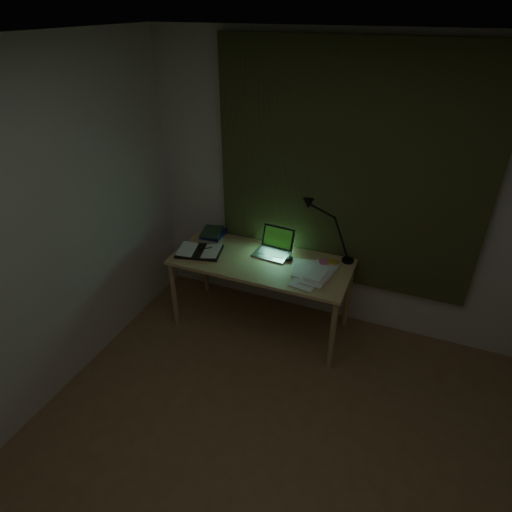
{
  "coord_description": "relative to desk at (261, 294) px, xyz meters",
  "views": [
    {
      "loc": [
        0.58,
        -1.36,
        2.65
      ],
      "look_at": [
        -0.58,
        1.46,
        0.82
      ],
      "focal_mm": 30.0,
      "sensor_mm": 36.0,
      "label": 1
    }
  ],
  "objects": [
    {
      "name": "ceiling",
      "position": [
        0.58,
        -1.58,
        2.15
      ],
      "size": [
        3.5,
        4.0,
        0.0
      ],
      "primitive_type": "cube",
      "color": "white",
      "rests_on": "ground"
    },
    {
      "name": "mouse",
      "position": [
        0.22,
        0.09,
        0.37
      ],
      "size": [
        0.08,
        0.1,
        0.03
      ],
      "primitive_type": "ellipsoid",
      "rotation": [
        0.0,
        0.0,
        -0.31
      ],
      "color": "black",
      "rests_on": "desk"
    },
    {
      "name": "desk_lamp",
      "position": [
        0.7,
        0.27,
        0.63
      ],
      "size": [
        0.43,
        0.37,
        0.56
      ],
      "primitive_type": null,
      "rotation": [
        0.0,
        0.0,
        -0.25
      ],
      "color": "black",
      "rests_on": "desk"
    },
    {
      "name": "curtain",
      "position": [
        0.58,
        0.38,
        1.1
      ],
      "size": [
        2.2,
        0.06,
        2.0
      ],
      "primitive_type": "cube",
      "color": "#2F3219",
      "rests_on": "wall_back"
    },
    {
      "name": "floor",
      "position": [
        0.58,
        -1.58,
        -0.35
      ],
      "size": [
        3.5,
        4.0,
        0.0
      ],
      "primitive_type": "cube",
      "color": "brown",
      "rests_on": "ground"
    },
    {
      "name": "loose_papers",
      "position": [
        0.46,
        -0.04,
        0.36
      ],
      "size": [
        0.33,
        0.35,
        0.02
      ],
      "primitive_type": null,
      "rotation": [
        0.0,
        0.0,
        0.02
      ],
      "color": "white",
      "rests_on": "desk"
    },
    {
      "name": "sticky_pink",
      "position": [
        0.51,
        0.17,
        0.36
      ],
      "size": [
        0.11,
        0.11,
        0.02
      ],
      "primitive_type": "cube",
      "rotation": [
        0.0,
        0.0,
        0.43
      ],
      "color": "pink",
      "rests_on": "desk"
    },
    {
      "name": "open_textbook",
      "position": [
        -0.56,
        -0.08,
        0.37
      ],
      "size": [
        0.44,
        0.36,
        0.03
      ],
      "primitive_type": null,
      "rotation": [
        0.0,
        0.0,
        0.24
      ],
      "color": "white",
      "rests_on": "desk"
    },
    {
      "name": "sticky_yellow",
      "position": [
        0.58,
        0.19,
        0.36
      ],
      "size": [
        0.09,
        0.09,
        0.02
      ],
      "primitive_type": "cube",
      "rotation": [
        0.0,
        0.0,
        -0.06
      ],
      "color": "gold",
      "rests_on": "desk"
    },
    {
      "name": "book_stack",
      "position": [
        -0.58,
        0.2,
        0.4
      ],
      "size": [
        0.23,
        0.26,
        0.09
      ],
      "primitive_type": null,
      "rotation": [
        0.0,
        0.0,
        0.16
      ],
      "color": "white",
      "rests_on": "desk"
    },
    {
      "name": "desk",
      "position": [
        0.0,
        0.0,
        0.0
      ],
      "size": [
        1.55,
        0.68,
        0.71
      ],
      "primitive_type": null,
      "color": "#D7B874",
      "rests_on": "floor"
    },
    {
      "name": "laptop",
      "position": [
        0.05,
        0.12,
        0.46
      ],
      "size": [
        0.33,
        0.37,
        0.22
      ],
      "primitive_type": null,
      "rotation": [
        0.0,
        0.0,
        -0.08
      ],
      "color": "silver",
      "rests_on": "desk"
    },
    {
      "name": "wall_back",
      "position": [
        0.58,
        0.42,
        0.9
      ],
      "size": [
        3.5,
        0.0,
        2.5
      ],
      "primitive_type": "cube",
      "color": "beige",
      "rests_on": "ground"
    }
  ]
}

